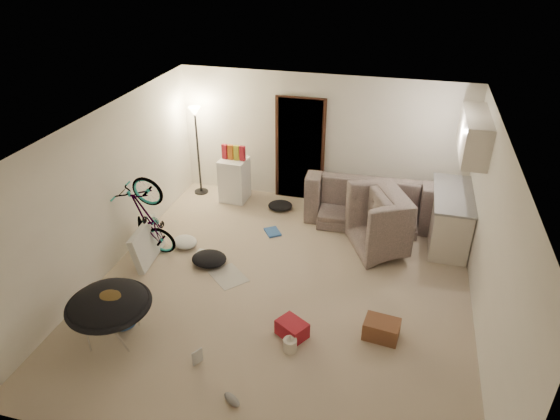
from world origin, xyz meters
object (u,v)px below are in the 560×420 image
(bicycle, at_px, (150,234))
(drink_case_a, at_px, (381,329))
(sofa, at_px, (369,202))
(floor_lamp, at_px, (196,132))
(armchair, at_px, (399,226))
(saucer_chair, at_px, (110,311))
(tv_box, at_px, (147,243))
(juicer, at_px, (290,344))
(drink_case_b, at_px, (292,329))
(kitchen_counter, at_px, (449,218))
(mini_fridge, at_px, (234,179))

(bicycle, xyz_separation_m, drink_case_a, (3.83, -1.01, -0.27))
(sofa, bearing_deg, floor_lamp, -5.45)
(armchair, relative_size, drink_case_a, 2.61)
(floor_lamp, xyz_separation_m, saucer_chair, (0.54, -4.24, -0.85))
(floor_lamp, relative_size, tv_box, 2.00)
(sofa, distance_m, juicer, 3.74)
(tv_box, bearing_deg, drink_case_b, -28.29)
(kitchen_counter, height_order, drink_case_a, kitchen_counter)
(sofa, relative_size, drink_case_a, 5.08)
(mini_fridge, height_order, juicer, mini_fridge)
(tv_box, distance_m, drink_case_b, 2.93)
(juicer, bearing_deg, bicycle, 150.40)
(floor_lamp, relative_size, mini_fridge, 2.11)
(drink_case_a, distance_m, drink_case_b, 1.18)
(armchair, distance_m, saucer_chair, 4.73)
(kitchen_counter, height_order, saucer_chair, kitchen_counter)
(saucer_chair, distance_m, drink_case_a, 3.52)
(kitchen_counter, bearing_deg, bicycle, -160.45)
(floor_lamp, distance_m, mini_fridge, 1.17)
(sofa, distance_m, tv_box, 4.04)
(kitchen_counter, height_order, tv_box, kitchen_counter)
(bicycle, distance_m, mini_fridge, 2.33)
(saucer_chair, xyz_separation_m, drink_case_a, (3.39, 0.91, -0.33))
(floor_lamp, height_order, tv_box, floor_lamp)
(armchair, relative_size, drink_case_b, 3.07)
(drink_case_a, bearing_deg, juicer, -146.93)
(kitchen_counter, relative_size, bicycle, 0.99)
(drink_case_a, bearing_deg, drink_case_b, -159.63)
(bicycle, relative_size, mini_fridge, 1.77)
(juicer, bearing_deg, kitchen_counter, 58.17)
(mini_fridge, xyz_separation_m, saucer_chair, (-0.23, -4.14, 0.03))
(mini_fridge, xyz_separation_m, tv_box, (-0.67, -2.37, -0.13))
(drink_case_a, bearing_deg, bicycle, 172.24)
(sofa, xyz_separation_m, juicer, (-0.61, -3.68, -0.23))
(sofa, distance_m, mini_fridge, 2.67)
(sofa, distance_m, armchair, 1.02)
(kitchen_counter, bearing_deg, floor_lamp, 172.34)
(drink_case_b, bearing_deg, mini_fridge, 151.49)
(drink_case_b, bearing_deg, juicer, -50.42)
(mini_fridge, bearing_deg, sofa, 0.95)
(sofa, height_order, saucer_chair, saucer_chair)
(floor_lamp, xyz_separation_m, drink_case_a, (3.93, -3.34, -1.18))
(kitchen_counter, relative_size, armchair, 1.27)
(sofa, xyz_separation_m, tv_box, (-3.34, -2.27, -0.04))
(kitchen_counter, xyz_separation_m, armchair, (-0.81, -0.39, -0.06))
(drink_case_a, bearing_deg, sofa, 105.88)
(mini_fridge, distance_m, juicer, 4.31)
(tv_box, relative_size, drink_case_b, 2.34)
(kitchen_counter, bearing_deg, mini_fridge, 172.28)
(mini_fridge, relative_size, saucer_chair, 0.79)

